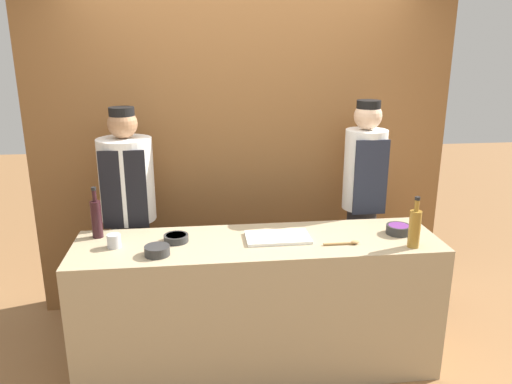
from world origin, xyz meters
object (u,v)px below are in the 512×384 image
object	(u,v)px
bottle_wine	(96,218)
wooden_spoon	(345,243)
sauce_bowl_purple	(398,229)
sauce_bowl_white	(176,238)
sauce_bowl_brown	(157,250)
cutting_board	(278,237)
bottle_vinegar	(415,228)
chef_left	(130,216)
cup_steel	(114,241)
chef_right	(363,202)

from	to	relation	value
bottle_wine	wooden_spoon	world-z (taller)	bottle_wine
sauce_bowl_purple	bottle_wine	distance (m)	1.92
sauce_bowl_white	sauce_bowl_brown	bearing A→B (deg)	-117.81
sauce_bowl_brown	sauce_bowl_purple	bearing A→B (deg)	5.99
cutting_board	bottle_wine	size ratio (longest dim) A/B	1.21
bottle_vinegar	sauce_bowl_white	bearing A→B (deg)	169.95
wooden_spoon	chef_left	size ratio (longest dim) A/B	0.13
bottle_vinegar	bottle_wine	bearing A→B (deg)	168.63
chef_left	bottle_wine	bearing A→B (deg)	-111.80
bottle_vinegar	wooden_spoon	distance (m)	0.42
bottle_wine	bottle_vinegar	distance (m)	1.95
chef_left	cup_steel	bearing A→B (deg)	-92.27
bottle_wine	chef_left	bearing A→B (deg)	68.20
sauce_bowl_brown	chef_right	distance (m)	1.62
sauce_bowl_purple	sauce_bowl_white	bearing A→B (deg)	178.62
sauce_bowl_purple	bottle_vinegar	xyz separation A→B (m)	(0.00, -0.22, 0.09)
sauce_bowl_brown	bottle_wine	size ratio (longest dim) A/B	0.45
chef_left	chef_right	xyz separation A→B (m)	(1.70, 0.00, 0.04)
bottle_vinegar	chef_right	world-z (taller)	chef_right
sauce_bowl_white	cup_steel	distance (m)	0.37
cup_steel	chef_right	world-z (taller)	chef_right
cutting_board	bottle_wine	xyz separation A→B (m)	(-1.12, 0.16, 0.12)
sauce_bowl_white	chef_right	size ratio (longest dim) A/B	0.09
sauce_bowl_purple	cup_steel	bearing A→B (deg)	-179.49
wooden_spoon	chef_right	bearing A→B (deg)	64.03
cutting_board	chef_left	size ratio (longest dim) A/B	0.24
sauce_bowl_white	sauce_bowl_brown	xyz separation A→B (m)	(-0.10, -0.19, 0.01)
chef_left	chef_right	bearing A→B (deg)	0.00
sauce_bowl_purple	bottle_wine	world-z (taller)	bottle_wine
sauce_bowl_purple	bottle_wine	bearing A→B (deg)	174.99
cup_steel	chef_left	distance (m)	0.56
sauce_bowl_brown	wooden_spoon	size ratio (longest dim) A/B	0.66
sauce_bowl_purple	sauce_bowl_brown	bearing A→B (deg)	-174.01
sauce_bowl_brown	cup_steel	distance (m)	0.30
bottle_vinegar	chef_left	world-z (taller)	chef_left
sauce_bowl_purple	wooden_spoon	bearing A→B (deg)	-160.57
wooden_spoon	chef_right	size ratio (longest dim) A/B	0.13
sauce_bowl_brown	wooden_spoon	bearing A→B (deg)	1.10
sauce_bowl_white	chef_left	distance (m)	0.61
bottle_wine	wooden_spoon	xyz separation A→B (m)	(1.52, -0.30, -0.12)
cutting_board	chef_left	distance (m)	1.11
sauce_bowl_white	chef_left	xyz separation A→B (m)	(-0.34, 0.51, -0.02)
sauce_bowl_purple	bottle_vinegar	bearing A→B (deg)	-88.84
bottle_vinegar	cup_steel	world-z (taller)	bottle_vinegar
sauce_bowl_purple	cutting_board	xyz separation A→B (m)	(-0.78, 0.00, -0.02)
sauce_bowl_purple	cutting_board	world-z (taller)	sauce_bowl_purple
bottle_wine	bottle_vinegar	xyz separation A→B (m)	(1.91, -0.38, -0.01)
bottle_wine	cup_steel	distance (m)	0.24
sauce_bowl_purple	chef_left	size ratio (longest dim) A/B	0.09
sauce_bowl_purple	chef_left	distance (m)	1.84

